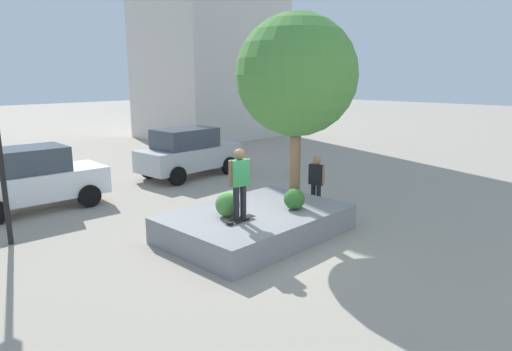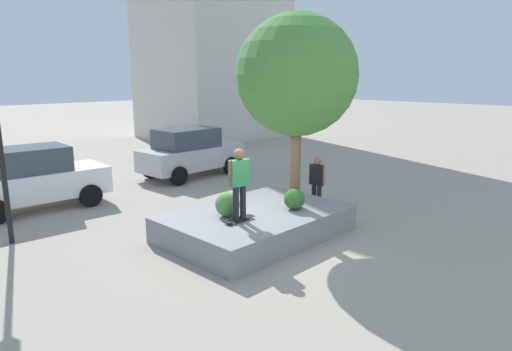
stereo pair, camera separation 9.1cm
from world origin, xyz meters
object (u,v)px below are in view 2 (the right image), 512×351
Objects in this scene: planter_ledge at (256,223)px; plaza_tree at (297,76)px; traffic_light_corner at (294,95)px; police_car at (33,178)px; pedestrian_crossing at (317,179)px; skateboarder at (239,179)px; sedan_parked at (190,152)px; skateboard at (240,219)px.

planter_ledge is 0.93× the size of plaza_tree.
police_car is at bearing 165.05° from traffic_light_corner.
plaza_tree reaches higher than pedestrian_crossing.
skateboarder is at bearing -170.85° from pedestrian_crossing.
skateboarder reaches higher than sedan_parked.
planter_ledge is 1.06× the size of sedan_parked.
skateboarder is 0.35× the size of traffic_light_corner.
skateboarder is (0.00, 0.00, 0.95)m from skateboard.
traffic_light_corner is 5.37m from pedestrian_crossing.
sedan_parked is 4.65m from traffic_light_corner.
skateboard reaches higher than planter_ledge.
skateboarder is 8.29m from traffic_light_corner.
police_car is (-2.13, 6.66, 0.26)m from skateboard.
skateboarder is (-0.85, -0.30, 1.33)m from planter_ledge.
police_car reaches higher than planter_ledge.
plaza_tree is 6.74m from traffic_light_corner.
police_car is at bearing 120.48° from plaza_tree.
pedestrian_crossing is at bearing 20.33° from plaza_tree.
plaza_tree is 2.94× the size of skateboarder.
planter_ledge is 5.50× the size of skateboard.
plaza_tree reaches higher than planter_ledge.
skateboarder is at bearing -160.27° from planter_ledge.
pedestrian_crossing is (1.88, 0.70, -2.98)m from plaza_tree.
traffic_light_corner reaches higher than pedestrian_crossing.
traffic_light_corner is at bearing 40.20° from plaza_tree.
traffic_light_corner is at bearing -41.49° from sedan_parked.
skateboard is at bearing 177.01° from plaza_tree.
skateboard is 0.95m from skateboarder.
traffic_light_corner reaches higher than skateboarder.
sedan_parked is at bearing 60.66° from skateboard.
police_car reaches higher than skateboard.
skateboarder is at bearing 177.01° from plaza_tree.
skateboard is 0.50× the size of pedestrian_crossing.
sedan_parked is 0.89× the size of traffic_light_corner.
pedestrian_crossing is (5.85, -6.06, -0.02)m from police_car.
plaza_tree is 8.38m from police_car.
pedestrian_crossing is (2.87, 0.30, 0.61)m from planter_ledge.
skateboard is 0.19× the size of sedan_parked.
police_car is (-3.97, 6.75, -2.96)m from plaza_tree.
police_car is (-2.13, 6.66, -0.70)m from skateboarder.
traffic_light_corner reaches higher than sedan_parked.
plaza_tree is at bearing -59.52° from police_car.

